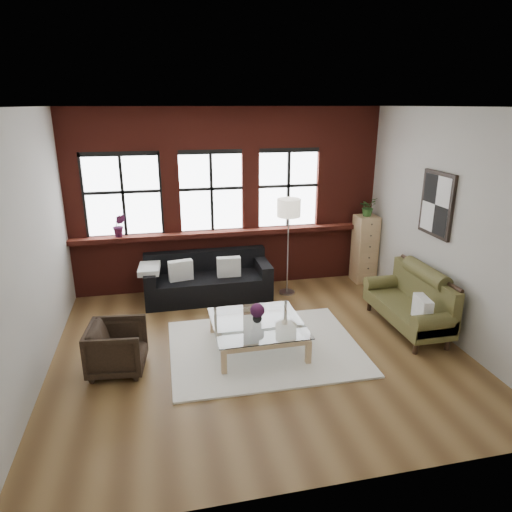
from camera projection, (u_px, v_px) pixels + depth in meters
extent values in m
plane|color=brown|center=(258.00, 348.00, 6.36)|extent=(5.50, 5.50, 0.00)
plane|color=white|center=(259.00, 107.00, 5.35)|extent=(5.50, 5.50, 0.00)
plane|color=#B3B0A6|center=(228.00, 200.00, 8.17)|extent=(5.50, 0.00, 5.50)
plane|color=#B3B0A6|center=(329.00, 325.00, 3.54)|extent=(5.50, 0.00, 5.50)
plane|color=#B3B0A6|center=(28.00, 252.00, 5.29)|extent=(0.00, 5.00, 5.00)
plane|color=#B3B0A6|center=(449.00, 226.00, 6.41)|extent=(0.00, 5.00, 5.00)
cube|color=#5F1E16|center=(230.00, 232.00, 8.21)|extent=(5.50, 0.30, 0.08)
cube|color=white|center=(265.00, 347.00, 6.34)|extent=(2.61, 2.07, 0.03)
cube|color=silver|center=(181.00, 270.00, 7.65)|extent=(0.42, 0.21, 0.34)
cube|color=silver|center=(229.00, 267.00, 7.82)|extent=(0.40, 0.15, 0.34)
cube|color=silver|center=(422.00, 309.00, 6.26)|extent=(0.19, 0.40, 0.34)
imported|color=black|center=(117.00, 348.00, 5.73)|extent=(0.77, 0.75, 0.63)
imported|color=#B2B2B2|center=(257.00, 318.00, 6.21)|extent=(0.15, 0.15, 0.14)
sphere|color=#45173A|center=(257.00, 310.00, 6.18)|extent=(0.20, 0.20, 0.20)
cube|color=tan|center=(365.00, 249.00, 8.60)|extent=(0.39, 0.39, 1.27)
imported|color=#2D5923|center=(368.00, 207.00, 8.34)|extent=(0.39, 0.37, 0.34)
imported|color=#45173A|center=(119.00, 226.00, 7.72)|extent=(0.22, 0.18, 0.40)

